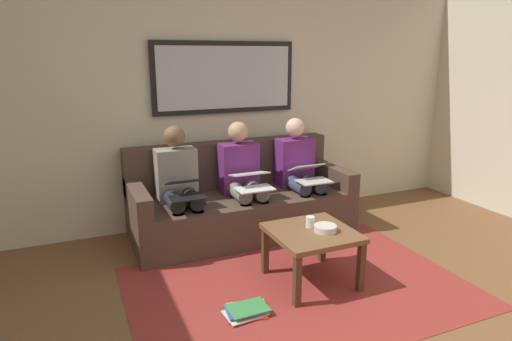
# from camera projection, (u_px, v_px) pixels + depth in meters

# --- Properties ---
(wall_rear) EXTENTS (6.00, 0.12, 2.60)m
(wall_rear) POSITION_uv_depth(u_px,v_px,m) (223.00, 101.00, 4.70)
(wall_rear) COLOR beige
(wall_rear) RESTS_ON ground_plane
(area_rug) EXTENTS (2.60, 1.80, 0.01)m
(area_rug) POSITION_uv_depth(u_px,v_px,m) (299.00, 287.00, 3.48)
(area_rug) COLOR maroon
(area_rug) RESTS_ON ground_plane
(couch) EXTENTS (2.20, 0.90, 0.90)m
(couch) POSITION_uv_depth(u_px,v_px,m) (240.00, 202.00, 4.53)
(couch) COLOR #4C382D
(couch) RESTS_ON ground_plane
(framed_mirror) EXTENTS (1.53, 0.05, 0.73)m
(framed_mirror) POSITION_uv_depth(u_px,v_px,m) (225.00, 77.00, 4.56)
(framed_mirror) COLOR black
(coffee_table) EXTENTS (0.64, 0.64, 0.44)m
(coffee_table) POSITION_uv_depth(u_px,v_px,m) (312.00, 238.00, 3.48)
(coffee_table) COLOR brown
(coffee_table) RESTS_ON ground_plane
(cup) EXTENTS (0.07, 0.07, 0.09)m
(cup) POSITION_uv_depth(u_px,v_px,m) (310.00, 222.00, 3.52)
(cup) COLOR silver
(cup) RESTS_ON coffee_table
(bowl) EXTENTS (0.18, 0.18, 0.05)m
(bowl) POSITION_uv_depth(u_px,v_px,m) (325.00, 228.00, 3.44)
(bowl) COLOR beige
(bowl) RESTS_ON coffee_table
(person_left) EXTENTS (0.38, 0.58, 1.14)m
(person_left) POSITION_uv_depth(u_px,v_px,m) (299.00, 170.00, 4.64)
(person_left) COLOR #66236B
(person_left) RESTS_ON couch
(laptop_silver) EXTENTS (0.32, 0.37, 0.16)m
(laptop_silver) POSITION_uv_depth(u_px,v_px,m) (310.00, 173.00, 4.42)
(laptop_silver) COLOR silver
(person_middle) EXTENTS (0.38, 0.58, 1.14)m
(person_middle) POSITION_uv_depth(u_px,v_px,m) (242.00, 176.00, 4.39)
(person_middle) COLOR #66236B
(person_middle) RESTS_ON couch
(laptop_white) EXTENTS (0.35, 0.35, 0.15)m
(laptop_white) POSITION_uv_depth(u_px,v_px,m) (252.00, 180.00, 4.17)
(laptop_white) COLOR white
(person_right) EXTENTS (0.38, 0.58, 1.14)m
(person_right) POSITION_uv_depth(u_px,v_px,m) (179.00, 183.00, 4.14)
(person_right) COLOR gray
(person_right) RESTS_ON couch
(laptop_black) EXTENTS (0.30, 0.35, 0.15)m
(laptop_black) POSITION_uv_depth(u_px,v_px,m) (185.00, 189.00, 3.93)
(laptop_black) COLOR black
(magazine_stack) EXTENTS (0.34, 0.27, 0.05)m
(magazine_stack) POSITION_uv_depth(u_px,v_px,m) (247.00, 310.00, 3.11)
(magazine_stack) COLOR red
(magazine_stack) RESTS_ON ground_plane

